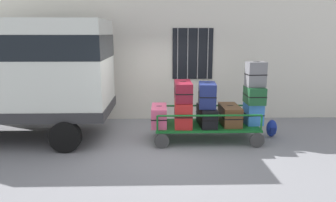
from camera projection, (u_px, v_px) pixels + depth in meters
name	position (u px, v px, depth m)	size (l,w,h in m)	color
ground_plane	(168.00, 143.00, 7.45)	(40.00, 40.00, 0.00)	gray
building_wall	(166.00, 37.00, 9.23)	(12.00, 0.38, 5.00)	silver
van	(11.00, 68.00, 7.44)	(4.72, 2.05, 2.92)	silver
luggage_cart	(206.00, 127.00, 7.64)	(2.56, 1.18, 0.39)	#146023
cart_railing	(207.00, 112.00, 7.56)	(2.45, 1.04, 0.38)	#146023
suitcase_left_bottom	(159.00, 116.00, 7.53)	(0.38, 0.83, 0.48)	#CC4C72
suitcase_midleft_bottom	(183.00, 113.00, 7.52)	(0.45, 0.89, 0.61)	#B21E1E
suitcase_midleft_middle	(183.00, 91.00, 7.46)	(0.41, 0.90, 0.46)	maroon
suitcase_center_bottom	(207.00, 116.00, 7.57)	(0.42, 0.94, 0.46)	black
suitcase_center_middle	(207.00, 95.00, 7.47)	(0.46, 0.73, 0.59)	navy
suitcase_midright_bottom	(230.00, 115.00, 7.63)	(0.46, 0.88, 0.47)	brown
suitcase_right_bottom	(253.00, 114.00, 7.63)	(0.44, 0.48, 0.53)	#3372C6
suitcase_right_middle	(255.00, 95.00, 7.52)	(0.43, 0.59, 0.41)	#194C28
suitcase_right_top	(256.00, 74.00, 7.42)	(0.48, 0.37, 0.60)	slate
backpack	(272.00, 128.00, 7.90)	(0.27, 0.22, 0.44)	navy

